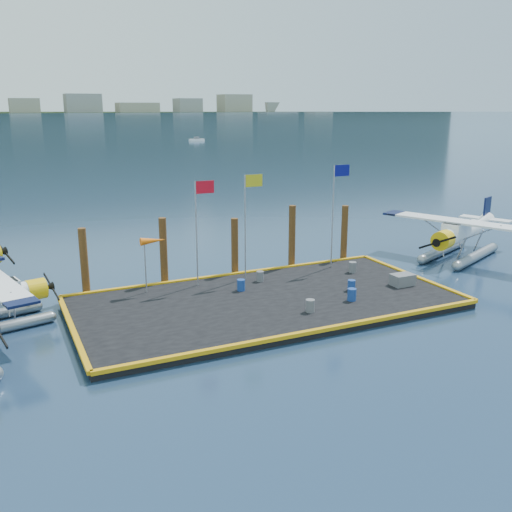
{
  "coord_description": "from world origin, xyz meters",
  "views": [
    {
      "loc": [
        -12.7,
        -25.99,
        10.43
      ],
      "look_at": [
        0.36,
        2.0,
        2.26
      ],
      "focal_mm": 40.0,
      "sensor_mm": 36.0,
      "label": 1
    }
  ],
  "objects_px": {
    "seaplane_d": "(458,236)",
    "piling_0": "(84,264)",
    "flagpole_blue": "(336,201)",
    "drum_4": "(352,267)",
    "piling_1": "(164,253)",
    "drum_1": "(352,295)",
    "flagpole_red": "(200,217)",
    "drum_5": "(260,276)",
    "crate": "(402,280)",
    "drum_3": "(310,306)",
    "drum_2": "(351,285)",
    "piling_2": "(235,249)",
    "piling_3": "(292,239)",
    "windsock": "(153,242)",
    "drum_0": "(241,285)",
    "flagpole_yellow": "(248,211)",
    "piling_4": "(344,235)"
  },
  "relations": [
    {
      "from": "flagpole_blue",
      "to": "windsock",
      "type": "distance_m",
      "value": 11.81
    },
    {
      "from": "seaplane_d",
      "to": "flagpole_blue",
      "type": "bearing_deg",
      "value": 61.61
    },
    {
      "from": "flagpole_blue",
      "to": "piling_3",
      "type": "bearing_deg",
      "value": 143.93
    },
    {
      "from": "seaplane_d",
      "to": "piling_2",
      "type": "height_order",
      "value": "piling_2"
    },
    {
      "from": "crate",
      "to": "drum_3",
      "type": "bearing_deg",
      "value": -167.41
    },
    {
      "from": "piling_1",
      "to": "piling_4",
      "type": "relative_size",
      "value": 1.05
    },
    {
      "from": "seaplane_d",
      "to": "drum_5",
      "type": "xyz_separation_m",
      "value": [
        -15.33,
        -0.08,
        -0.93
      ]
    },
    {
      "from": "drum_5",
      "to": "windsock",
      "type": "height_order",
      "value": "windsock"
    },
    {
      "from": "drum_4",
      "to": "piling_3",
      "type": "xyz_separation_m",
      "value": [
        -2.58,
        3.15,
        1.42
      ]
    },
    {
      "from": "drum_4",
      "to": "flagpole_red",
      "type": "xyz_separation_m",
      "value": [
        -9.38,
        1.55,
        3.66
      ]
    },
    {
      "from": "piling_2",
      "to": "piling_3",
      "type": "xyz_separation_m",
      "value": [
        4.0,
        0.0,
        0.25
      ]
    },
    {
      "from": "drum_1",
      "to": "flagpole_red",
      "type": "height_order",
      "value": "flagpole_red"
    },
    {
      "from": "drum_5",
      "to": "flagpole_red",
      "type": "distance_m",
      "value": 5.07
    },
    {
      "from": "windsock",
      "to": "piling_4",
      "type": "height_order",
      "value": "piling_4"
    },
    {
      "from": "drum_4",
      "to": "flagpole_blue",
      "type": "xyz_separation_m",
      "value": [
        -0.39,
        1.55,
        3.95
      ]
    },
    {
      "from": "drum_2",
      "to": "drum_5",
      "type": "relative_size",
      "value": 1.0
    },
    {
      "from": "drum_3",
      "to": "piling_2",
      "type": "distance_m",
      "value": 8.22
    },
    {
      "from": "drum_2",
      "to": "piling_0",
      "type": "xyz_separation_m",
      "value": [
        -13.49,
        6.11,
        1.3
      ]
    },
    {
      "from": "seaplane_d",
      "to": "drum_0",
      "type": "xyz_separation_m",
      "value": [
        -17.04,
        -1.21,
        -0.92
      ]
    },
    {
      "from": "flagpole_red",
      "to": "drum_3",
      "type": "bearing_deg",
      "value": -62.03
    },
    {
      "from": "seaplane_d",
      "to": "drum_5",
      "type": "distance_m",
      "value": 15.36
    },
    {
      "from": "drum_1",
      "to": "drum_3",
      "type": "xyz_separation_m",
      "value": [
        -2.88,
        -0.56,
        -0.01
      ]
    },
    {
      "from": "drum_0",
      "to": "drum_5",
      "type": "xyz_separation_m",
      "value": [
        1.71,
        1.13,
        -0.02
      ]
    },
    {
      "from": "flagpole_yellow",
      "to": "piling_1",
      "type": "relative_size",
      "value": 1.48
    },
    {
      "from": "seaplane_d",
      "to": "piling_1",
      "type": "xyz_separation_m",
      "value": [
        -20.42,
        2.3,
        0.47
      ]
    },
    {
      "from": "seaplane_d",
      "to": "drum_3",
      "type": "bearing_deg",
      "value": 86.55
    },
    {
      "from": "drum_2",
      "to": "piling_1",
      "type": "height_order",
      "value": "piling_1"
    },
    {
      "from": "windsock",
      "to": "flagpole_yellow",
      "type": "bearing_deg",
      "value": 0.0
    },
    {
      "from": "flagpole_red",
      "to": "drum_0",
      "type": "bearing_deg",
      "value": -48.76
    },
    {
      "from": "drum_5",
      "to": "crate",
      "type": "height_order",
      "value": "crate"
    },
    {
      "from": "seaplane_d",
      "to": "flagpole_blue",
      "type": "relative_size",
      "value": 1.57
    },
    {
      "from": "drum_4",
      "to": "piling_1",
      "type": "height_order",
      "value": "piling_1"
    },
    {
      "from": "piling_1",
      "to": "piling_4",
      "type": "xyz_separation_m",
      "value": [
        12.5,
        0.0,
        -0.1
      ]
    },
    {
      "from": "seaplane_d",
      "to": "piling_0",
      "type": "relative_size",
      "value": 2.56
    },
    {
      "from": "drum_3",
      "to": "flagpole_red",
      "type": "height_order",
      "value": "flagpole_red"
    },
    {
      "from": "drum_1",
      "to": "drum_3",
      "type": "distance_m",
      "value": 2.93
    },
    {
      "from": "drum_3",
      "to": "flagpole_red",
      "type": "relative_size",
      "value": 0.11
    },
    {
      "from": "drum_1",
      "to": "drum_2",
      "type": "bearing_deg",
      "value": 56.35
    },
    {
      "from": "drum_5",
      "to": "flagpole_yellow",
      "type": "distance_m",
      "value": 3.91
    },
    {
      "from": "crate",
      "to": "piling_0",
      "type": "relative_size",
      "value": 0.33
    },
    {
      "from": "drum_5",
      "to": "piling_1",
      "type": "xyz_separation_m",
      "value": [
        -5.1,
        2.38,
        1.4
      ]
    },
    {
      "from": "crate",
      "to": "piling_2",
      "type": "relative_size",
      "value": 0.34
    },
    {
      "from": "drum_2",
      "to": "piling_0",
      "type": "distance_m",
      "value": 14.87
    },
    {
      "from": "drum_2",
      "to": "flagpole_red",
      "type": "xyz_separation_m",
      "value": [
        -7.28,
        4.51,
        3.69
      ]
    },
    {
      "from": "crate",
      "to": "windsock",
      "type": "relative_size",
      "value": 0.42
    },
    {
      "from": "drum_5",
      "to": "piling_3",
      "type": "distance_m",
      "value": 4.4
    },
    {
      "from": "flagpole_blue",
      "to": "piling_1",
      "type": "height_order",
      "value": "flagpole_blue"
    },
    {
      "from": "flagpole_red",
      "to": "piling_4",
      "type": "xyz_separation_m",
      "value": [
        10.79,
        1.6,
        -2.4
      ]
    },
    {
      "from": "drum_5",
      "to": "crate",
      "type": "relative_size",
      "value": 0.46
    },
    {
      "from": "drum_4",
      "to": "piling_1",
      "type": "relative_size",
      "value": 0.16
    }
  ]
}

